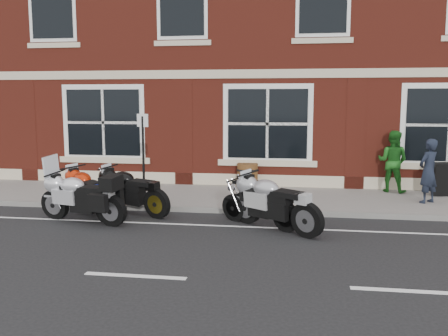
{
  "coord_description": "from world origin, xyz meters",
  "views": [
    {
      "loc": [
        2.45,
        -10.02,
        2.68
      ],
      "look_at": [
        0.67,
        1.6,
        1.05
      ],
      "focal_mm": 40.0,
      "sensor_mm": 36.0,
      "label": 1
    }
  ],
  "objects_px": {
    "moto_naked_black": "(259,202)",
    "moto_touring_silver": "(81,195)",
    "pedestrian_right": "(393,161)",
    "a_board_sign": "(443,179)",
    "moto_sport_silver": "(275,201)",
    "pedestrian_left": "(428,171)",
    "parking_sign": "(143,153)",
    "moto_sport_red": "(89,191)",
    "barrel_planter": "(247,175)",
    "moto_sport_black": "(131,189)"
  },
  "relations": [
    {
      "from": "moto_sport_red",
      "to": "moto_naked_black",
      "type": "bearing_deg",
      "value": -52.48
    },
    {
      "from": "parking_sign",
      "to": "moto_naked_black",
      "type": "bearing_deg",
      "value": -5.26
    },
    {
      "from": "pedestrian_right",
      "to": "a_board_sign",
      "type": "bearing_deg",
      "value": -174.46
    },
    {
      "from": "moto_naked_black",
      "to": "pedestrian_right",
      "type": "distance_m",
      "value": 5.14
    },
    {
      "from": "moto_sport_red",
      "to": "a_board_sign",
      "type": "relative_size",
      "value": 1.94
    },
    {
      "from": "moto_sport_silver",
      "to": "parking_sign",
      "type": "bearing_deg",
      "value": 102.87
    },
    {
      "from": "a_board_sign",
      "to": "barrel_planter",
      "type": "bearing_deg",
      "value": 164.34
    },
    {
      "from": "moto_sport_silver",
      "to": "moto_naked_black",
      "type": "xyz_separation_m",
      "value": [
        -0.35,
        0.27,
        -0.08
      ]
    },
    {
      "from": "pedestrian_left",
      "to": "a_board_sign",
      "type": "height_order",
      "value": "pedestrian_left"
    },
    {
      "from": "moto_touring_silver",
      "to": "moto_sport_black",
      "type": "relative_size",
      "value": 1.04
    },
    {
      "from": "moto_naked_black",
      "to": "parking_sign",
      "type": "distance_m",
      "value": 3.27
    },
    {
      "from": "a_board_sign",
      "to": "barrel_planter",
      "type": "relative_size",
      "value": 1.27
    },
    {
      "from": "moto_sport_red",
      "to": "pedestrian_right",
      "type": "relative_size",
      "value": 1.02
    },
    {
      "from": "pedestrian_right",
      "to": "a_board_sign",
      "type": "distance_m",
      "value": 1.36
    },
    {
      "from": "moto_naked_black",
      "to": "barrel_planter",
      "type": "height_order",
      "value": "moto_naked_black"
    },
    {
      "from": "moto_sport_black",
      "to": "moto_naked_black",
      "type": "height_order",
      "value": "moto_sport_black"
    },
    {
      "from": "moto_naked_black",
      "to": "pedestrian_right",
      "type": "height_order",
      "value": "pedestrian_right"
    },
    {
      "from": "moto_sport_red",
      "to": "moto_sport_silver",
      "type": "relative_size",
      "value": 0.89
    },
    {
      "from": "moto_sport_red",
      "to": "pedestrian_left",
      "type": "relative_size",
      "value": 1.08
    },
    {
      "from": "parking_sign",
      "to": "pedestrian_right",
      "type": "bearing_deg",
      "value": 39.97
    },
    {
      "from": "pedestrian_right",
      "to": "parking_sign",
      "type": "xyz_separation_m",
      "value": [
        -6.29,
        -2.64,
        0.42
      ]
    },
    {
      "from": "moto_touring_silver",
      "to": "moto_sport_red",
      "type": "distance_m",
      "value": 0.66
    },
    {
      "from": "moto_naked_black",
      "to": "moto_touring_silver",
      "type": "bearing_deg",
      "value": 126.88
    },
    {
      "from": "moto_touring_silver",
      "to": "pedestrian_left",
      "type": "bearing_deg",
      "value": -56.08
    },
    {
      "from": "pedestrian_right",
      "to": "parking_sign",
      "type": "relative_size",
      "value": 0.77
    },
    {
      "from": "moto_touring_silver",
      "to": "pedestrian_right",
      "type": "bearing_deg",
      "value": -45.48
    },
    {
      "from": "pedestrian_right",
      "to": "barrel_planter",
      "type": "bearing_deg",
      "value": 24.15
    },
    {
      "from": "moto_touring_silver",
      "to": "a_board_sign",
      "type": "xyz_separation_m",
      "value": [
        8.47,
        3.67,
        -0.03
      ]
    },
    {
      "from": "moto_naked_black",
      "to": "a_board_sign",
      "type": "xyz_separation_m",
      "value": [
        4.6,
        3.4,
        0.05
      ]
    },
    {
      "from": "moto_sport_red",
      "to": "pedestrian_right",
      "type": "xyz_separation_m",
      "value": [
        7.35,
        3.47,
        0.4
      ]
    },
    {
      "from": "moto_touring_silver",
      "to": "parking_sign",
      "type": "height_order",
      "value": "parking_sign"
    },
    {
      "from": "moto_sport_red",
      "to": "moto_sport_black",
      "type": "relative_size",
      "value": 0.83
    },
    {
      "from": "pedestrian_left",
      "to": "a_board_sign",
      "type": "distance_m",
      "value": 1.2
    },
    {
      "from": "moto_sport_black",
      "to": "barrel_planter",
      "type": "height_order",
      "value": "moto_sport_black"
    },
    {
      "from": "moto_sport_red",
      "to": "parking_sign",
      "type": "height_order",
      "value": "parking_sign"
    },
    {
      "from": "moto_naked_black",
      "to": "pedestrian_right",
      "type": "bearing_deg",
      "value": -8.45
    },
    {
      "from": "moto_sport_black",
      "to": "parking_sign",
      "type": "height_order",
      "value": "parking_sign"
    },
    {
      "from": "moto_sport_silver",
      "to": "a_board_sign",
      "type": "distance_m",
      "value": 5.61
    },
    {
      "from": "moto_sport_silver",
      "to": "a_board_sign",
      "type": "xyz_separation_m",
      "value": [
        4.24,
        3.67,
        -0.03
      ]
    },
    {
      "from": "moto_touring_silver",
      "to": "moto_naked_black",
      "type": "relative_size",
      "value": 1.25
    },
    {
      "from": "moto_touring_silver",
      "to": "moto_sport_red",
      "type": "xyz_separation_m",
      "value": [
        -0.1,
        0.65,
        -0.02
      ]
    },
    {
      "from": "barrel_planter",
      "to": "pedestrian_right",
      "type": "bearing_deg",
      "value": -1.5
    },
    {
      "from": "moto_sport_silver",
      "to": "parking_sign",
      "type": "distance_m",
      "value": 3.67
    },
    {
      "from": "moto_sport_silver",
      "to": "a_board_sign",
      "type": "relative_size",
      "value": 2.17
    },
    {
      "from": "a_board_sign",
      "to": "parking_sign",
      "type": "relative_size",
      "value": 0.4
    },
    {
      "from": "moto_sport_red",
      "to": "parking_sign",
      "type": "bearing_deg",
      "value": -9.2
    },
    {
      "from": "moto_sport_silver",
      "to": "moto_naked_black",
      "type": "distance_m",
      "value": 0.45
    },
    {
      "from": "pedestrian_left",
      "to": "moto_sport_silver",
      "type": "bearing_deg",
      "value": -3.55
    },
    {
      "from": "pedestrian_left",
      "to": "barrel_planter",
      "type": "height_order",
      "value": "pedestrian_left"
    },
    {
      "from": "moto_sport_red",
      "to": "moto_sport_silver",
      "type": "bearing_deg",
      "value": -55.59
    }
  ]
}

